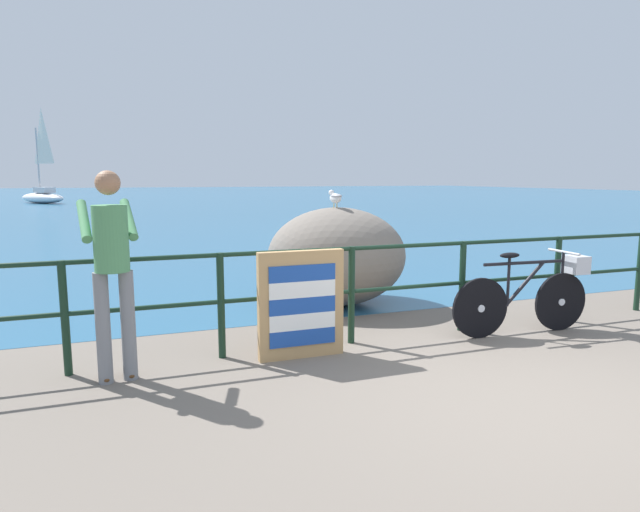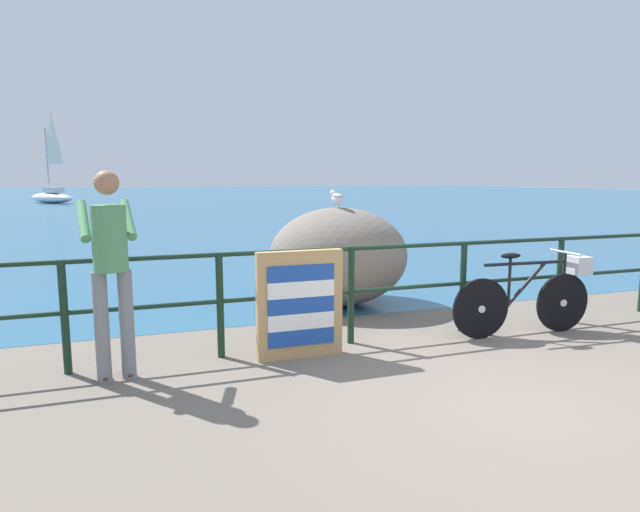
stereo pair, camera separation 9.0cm
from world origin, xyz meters
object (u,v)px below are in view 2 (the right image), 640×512
Objects in this scene: bicycle at (535,293)px; sailboat at (52,193)px; breakwater_boulder_main at (339,256)px; person_at_railing at (111,265)px; seagull at (337,197)px; folded_deckchair_stack at (300,305)px.

bicycle is 36.32m from sailboat.
sailboat is (-7.59, 33.13, 0.05)m from breakwater_boulder_main.
bicycle is 0.90× the size of breakwater_boulder_main.
person_at_railing is 3.43m from breakwater_boulder_main.
breakwater_boulder_main is (-1.53, 2.02, 0.20)m from bicycle.
seagull is (2.76, 1.89, 0.47)m from person_at_railing.
seagull is at bearing 156.22° from sailboat.
breakwater_boulder_main is (2.80, 1.94, -0.33)m from person_at_railing.
seagull is at bearing -62.52° from person_at_railing.
breakwater_boulder_main is at bearing 59.28° from folded_deckchair_stack.
seagull is (-1.58, 1.97, 1.00)m from bicycle.
folded_deckchair_stack is at bearing 153.84° from sailboat.
sailboat is at bearing 0.76° from person_at_railing.
sailboat is (-6.45, 35.05, 0.19)m from folded_deckchair_stack.
person_at_railing is at bearing 119.16° from seagull.
bicycle is 2.67m from folded_deckchair_stack.
folded_deckchair_stack is 2.24m from breakwater_boulder_main.
sailboat is (-9.12, 35.16, 0.24)m from bicycle.
bicycle is 0.28× the size of sailboat.
breakwater_boulder_main reaches higher than bicycle.
person_at_railing reaches higher than folded_deckchair_stack.
breakwater_boulder_main is (1.14, 1.92, 0.14)m from folded_deckchair_stack.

